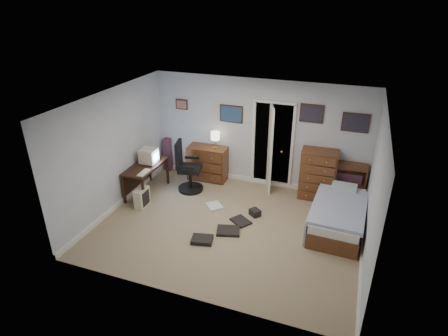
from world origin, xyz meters
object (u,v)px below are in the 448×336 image
(low_dresser, at_px, (208,163))
(tall_dresser, at_px, (318,174))
(office_chair, at_px, (187,172))
(computer_desk, at_px, (143,171))
(bed, at_px, (338,215))

(low_dresser, relative_size, tall_dresser, 0.83)
(office_chair, bearing_deg, low_dresser, 58.94)
(low_dresser, height_order, tall_dresser, tall_dresser)
(computer_desk, relative_size, low_dresser, 1.29)
(computer_desk, distance_m, office_chair, 1.00)
(computer_desk, height_order, tall_dresser, tall_dresser)
(tall_dresser, relative_size, bed, 0.61)
(office_chair, height_order, tall_dresser, office_chair)
(low_dresser, xyz_separation_m, bed, (3.16, -1.09, -0.14))
(tall_dresser, xyz_separation_m, bed, (0.54, -1.06, -0.28))
(office_chair, distance_m, low_dresser, 0.73)
(office_chair, relative_size, tall_dresser, 1.06)
(computer_desk, xyz_separation_m, low_dresser, (1.11, 1.15, -0.12))
(computer_desk, relative_size, tall_dresser, 1.07)
(computer_desk, bearing_deg, tall_dresser, 15.41)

